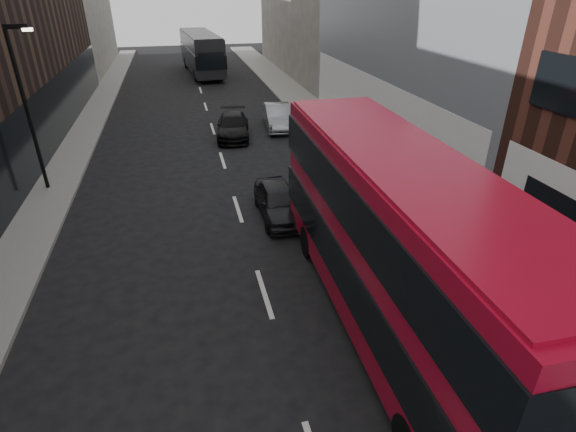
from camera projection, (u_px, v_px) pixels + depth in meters
sidewalk_right at (326, 124)px, 30.16m from camera, size 3.00×80.00×0.15m
sidewalk_left at (80, 142)px, 26.95m from camera, size 2.00×80.00×0.15m
building_left_mid at (8, 11)px, 27.29m from camera, size 5.00×24.00×14.00m
building_left_far at (74, 4)px, 46.45m from camera, size 5.00×20.00×13.00m
street_lamp at (26, 100)px, 18.97m from camera, size 1.06×0.22×7.00m
red_bus at (397, 239)px, 11.51m from camera, size 3.11×12.51×5.02m
grey_bus at (201, 52)px, 45.92m from camera, size 3.86×12.51×3.98m
car_a at (279, 201)px, 18.29m from camera, size 1.65×4.05×1.38m
car_b at (278, 116)px, 29.37m from camera, size 2.00×4.72×1.52m
car_c at (233, 126)px, 27.70m from camera, size 2.53×4.93×1.37m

